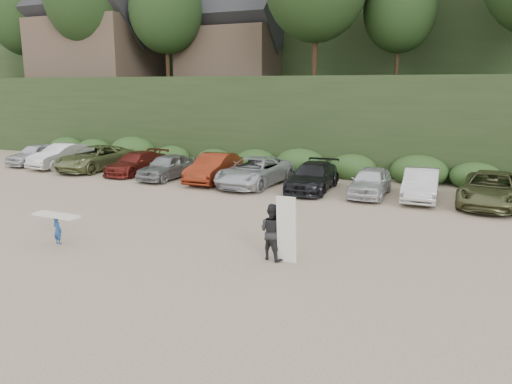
% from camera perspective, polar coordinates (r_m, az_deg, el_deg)
% --- Properties ---
extents(ground, '(120.00, 120.00, 0.00)m').
position_cam_1_polar(ground, '(17.40, -3.32, -6.18)').
color(ground, tan).
rests_on(ground, ground).
extents(hillside_backdrop, '(90.00, 41.50, 28.00)m').
position_cam_1_polar(hillside_backdrop, '(51.46, 16.24, 18.16)').
color(hillside_backdrop, black).
rests_on(hillside_backdrop, ground).
extents(parked_cars, '(39.65, 6.09, 1.63)m').
position_cam_1_polar(parked_cars, '(27.00, 2.92, 2.12)').
color(parked_cars, silver).
rests_on(parked_cars, ground).
extents(child_surfer, '(1.79, 0.52, 1.07)m').
position_cam_1_polar(child_surfer, '(18.72, -21.79, -3.39)').
color(child_surfer, navy).
rests_on(child_surfer, ground).
extents(adult_surfer, '(1.37, 0.90, 2.15)m').
position_cam_1_polar(adult_surfer, '(15.82, 2.02, -4.53)').
color(adult_surfer, black).
rests_on(adult_surfer, ground).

